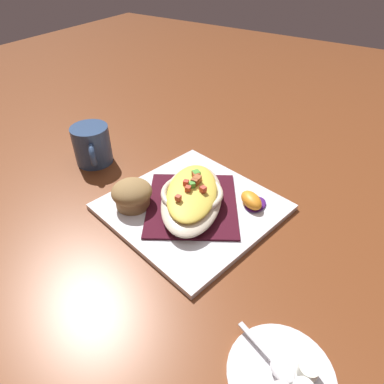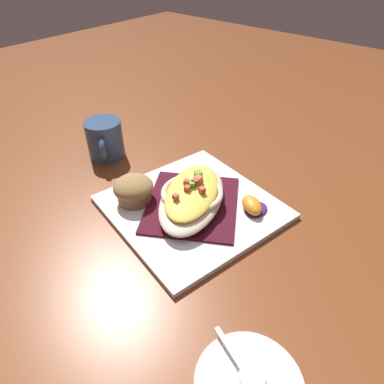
# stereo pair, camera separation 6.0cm
# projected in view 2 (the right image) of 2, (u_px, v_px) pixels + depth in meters

# --- Properties ---
(ground_plane) EXTENTS (2.60, 2.60, 0.00)m
(ground_plane) POSITION_uv_depth(u_px,v_px,m) (192.00, 209.00, 0.63)
(ground_plane) COLOR brown
(square_plate) EXTENTS (0.33, 0.33, 0.01)m
(square_plate) POSITION_uv_depth(u_px,v_px,m) (192.00, 207.00, 0.63)
(square_plate) COLOR white
(square_plate) RESTS_ON ground_plane
(folded_napkin) EXTENTS (0.24, 0.23, 0.00)m
(folded_napkin) POSITION_uv_depth(u_px,v_px,m) (192.00, 204.00, 0.62)
(folded_napkin) COLOR #3F0F1D
(folded_napkin) RESTS_ON square_plate
(gratin_dish) EXTENTS (0.23, 0.18, 0.05)m
(gratin_dish) POSITION_uv_depth(u_px,v_px,m) (192.00, 195.00, 0.61)
(gratin_dish) COLOR beige
(gratin_dish) RESTS_ON folded_napkin
(muffin) EXTENTS (0.07, 0.07, 0.05)m
(muffin) POSITION_uv_depth(u_px,v_px,m) (134.00, 189.00, 0.62)
(muffin) COLOR olive
(muffin) RESTS_ON square_plate
(orange_garnish) EXTENTS (0.06, 0.06, 0.02)m
(orange_garnish) POSITION_uv_depth(u_px,v_px,m) (253.00, 206.00, 0.61)
(orange_garnish) COLOR #47196B
(orange_garnish) RESTS_ON square_plate
(coffee_mug) EXTENTS (0.09, 0.10, 0.08)m
(coffee_mug) POSITION_uv_depth(u_px,v_px,m) (105.00, 141.00, 0.75)
(coffee_mug) COLOR navy
(coffee_mug) RESTS_ON ground_plane
(creamer_saucer) EXTENTS (0.13, 0.13, 0.01)m
(creamer_saucer) POSITION_uv_depth(u_px,v_px,m) (249.00, 384.00, 0.39)
(creamer_saucer) COLOR white
(creamer_saucer) RESTS_ON ground_plane
(spoon) EXTENTS (0.05, 0.09, 0.01)m
(spoon) POSITION_uv_depth(u_px,v_px,m) (247.00, 375.00, 0.38)
(spoon) COLOR silver
(spoon) RESTS_ON creamer_saucer
(creamer_cup_2) EXTENTS (0.02, 0.02, 0.02)m
(creamer_cup_2) POSITION_uv_depth(u_px,v_px,m) (276.00, 383.00, 0.37)
(creamer_cup_2) COLOR white
(creamer_cup_2) RESTS_ON creamer_saucer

